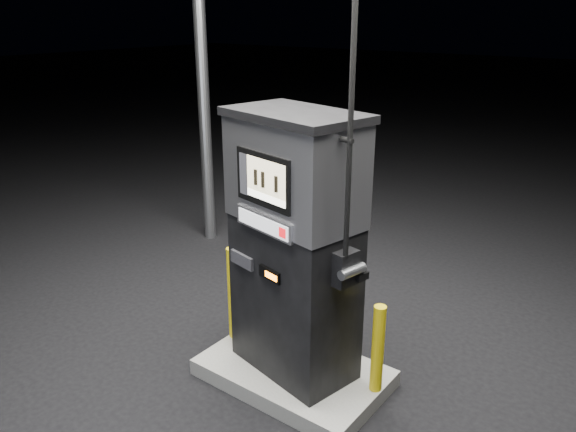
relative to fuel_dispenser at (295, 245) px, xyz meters
The scene contains 5 objects.
ground 1.31m from the fuel_dispenser, 79.80° to the right, with size 80.00×80.00×0.00m, color black.
pump_island 1.24m from the fuel_dispenser, 79.80° to the right, with size 1.60×1.00×0.15m, color slate.
fuel_dispenser is the anchor object (origin of this frame).
bollard_left 1.02m from the fuel_dispenser, behind, with size 0.12×0.12×0.92m, color #C7AC0B.
bollard_right 1.08m from the fuel_dispenser, 10.16° to the left, with size 0.10×0.10×0.78m, color #C7AC0B.
Camera 1 is at (2.51, -3.41, 3.12)m, focal length 35.00 mm.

